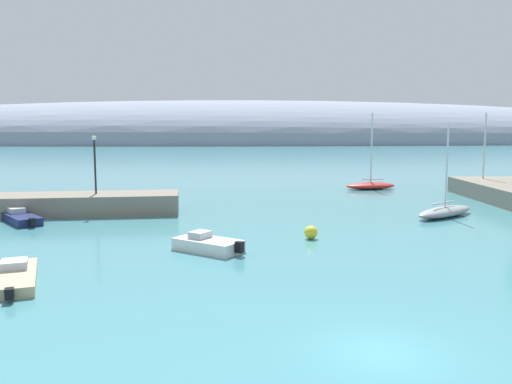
% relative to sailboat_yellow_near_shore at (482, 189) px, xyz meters
% --- Properties ---
extents(water, '(600.00, 600.00, 0.00)m').
position_rel_sailboat_yellow_near_shore_xyz_m(water, '(-21.45, -39.23, -0.47)').
color(water, teal).
rests_on(water, ground).
extents(breakwater_rocks, '(22.78, 6.52, 1.65)m').
position_rel_sailboat_yellow_near_shore_xyz_m(breakwater_rocks, '(-42.22, -11.64, 0.36)').
color(breakwater_rocks, gray).
rests_on(breakwater_rocks, ground).
extents(distant_ridge, '(395.06, 76.72, 31.93)m').
position_rel_sailboat_yellow_near_shore_xyz_m(distant_ridge, '(-25.27, 155.07, -0.47)').
color(distant_ridge, gray).
rests_on(distant_ridge, ground).
extents(sailboat_yellow_near_shore, '(4.24, 7.64, 8.51)m').
position_rel_sailboat_yellow_near_shore_xyz_m(sailboat_yellow_near_shore, '(0.00, 0.00, 0.00)').
color(sailboat_yellow_near_shore, yellow).
rests_on(sailboat_yellow_near_shore, water).
extents(sailboat_grey_mid_mooring, '(6.58, 5.65, 7.28)m').
position_rel_sailboat_yellow_near_shore_xyz_m(sailboat_grey_mid_mooring, '(-9.48, -13.92, -0.01)').
color(sailboat_grey_mid_mooring, gray).
rests_on(sailboat_grey_mid_mooring, water).
extents(sailboat_red_outer_mooring, '(6.05, 3.18, 8.57)m').
position_rel_sailboat_yellow_near_shore_xyz_m(sailboat_red_outer_mooring, '(-10.88, 4.36, 0.02)').
color(sailboat_red_outer_mooring, red).
rests_on(sailboat_red_outer_mooring, water).
extents(motorboat_sand_foreground, '(3.59, 5.97, 0.90)m').
position_rel_sailboat_yellow_near_shore_xyz_m(motorboat_sand_foreground, '(-36.68, -30.85, -0.17)').
color(motorboat_sand_foreground, '#C6B284').
rests_on(motorboat_sand_foreground, water).
extents(motorboat_navy_alongside_breakwater, '(4.71, 5.45, 1.00)m').
position_rel_sailboat_yellow_near_shore_xyz_m(motorboat_navy_alongside_breakwater, '(-42.58, -14.92, -0.12)').
color(motorboat_navy_alongside_breakwater, navy).
rests_on(motorboat_navy_alongside_breakwater, water).
extents(motorboat_white_outer, '(4.40, 3.95, 1.11)m').
position_rel_sailboat_yellow_near_shore_xyz_m(motorboat_white_outer, '(-27.85, -24.86, -0.07)').
color(motorboat_white_outer, white).
rests_on(motorboat_white_outer, water).
extents(mooring_buoy_yellow, '(0.86, 0.86, 0.86)m').
position_rel_sailboat_yellow_near_shore_xyz_m(mooring_buoy_yellow, '(-21.35, -21.78, -0.04)').
color(mooring_buoy_yellow, yellow).
rests_on(mooring_buoy_yellow, water).
extents(harbor_lamp_post, '(0.36, 0.36, 4.78)m').
position_rel_sailboat_yellow_near_shore_xyz_m(harbor_lamp_post, '(-37.74, -11.17, 4.09)').
color(harbor_lamp_post, black).
rests_on(harbor_lamp_post, breakwater_rocks).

